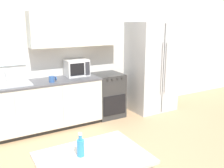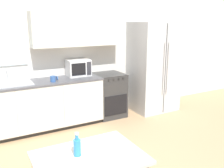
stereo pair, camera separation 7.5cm
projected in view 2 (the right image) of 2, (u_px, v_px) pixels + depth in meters
The scene contains 8 objects.
wall_back at pixel (52, 49), 4.66m from camera, with size 12.00×0.38×2.70m.
kitchen_counter at pixel (37, 106), 4.44m from camera, with size 2.36×0.64×0.89m.
oven_range at pixel (109, 95), 5.13m from camera, with size 0.57×0.61×0.89m.
refrigerator at pixel (153, 67), 5.42m from camera, with size 0.94×0.81×1.91m.
kitchen_sink at pixel (9, 84), 4.14m from camera, with size 0.74×0.45×0.23m.
microwave at pixel (78, 68), 4.80m from camera, with size 0.43×0.31×0.31m.
coffee_mug at pixel (53, 79), 4.33m from camera, with size 0.13×0.10×0.10m.
drink_bottle at pixel (77, 147), 2.21m from camera, with size 0.07×0.07×0.22m.
Camera 2 is at (-1.20, -2.47, 1.91)m, focal length 40.00 mm.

